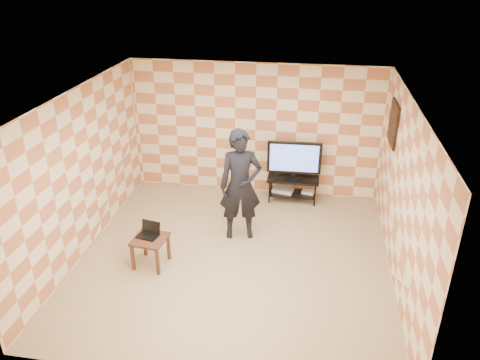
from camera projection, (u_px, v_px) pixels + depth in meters
name	position (u px, v px, depth m)	size (l,w,h in m)	color
floor	(234.00, 258.00, 7.72)	(5.00, 5.00, 0.00)	tan
wall_back	(255.00, 130.00, 9.35)	(5.00, 0.02, 2.70)	beige
wall_front	(192.00, 290.00, 4.91)	(5.00, 0.02, 2.70)	beige
wall_left	(80.00, 174.00, 7.50)	(0.02, 5.00, 2.70)	beige
wall_right	(403.00, 198.00, 6.77)	(0.02, 5.00, 2.70)	beige
ceiling	(233.00, 99.00, 6.54)	(5.00, 5.00, 0.02)	white
wall_art	(393.00, 124.00, 7.89)	(0.04, 0.72, 0.72)	black
tv_stand	(293.00, 184.00, 9.38)	(1.02, 0.46, 0.50)	black
tv	(294.00, 159.00, 9.13)	(1.06, 0.21, 0.77)	black
dvd_player	(283.00, 190.00, 9.51)	(0.41, 0.29, 0.07)	silver
game_console	(308.00, 192.00, 9.43)	(0.24, 0.17, 0.05)	silver
side_table	(150.00, 243.00, 7.39)	(0.56, 0.56, 0.50)	#321A11
laptop	(149.00, 232.00, 7.41)	(0.37, 0.32, 0.22)	black
person	(240.00, 185.00, 7.93)	(0.72, 0.47, 1.98)	black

